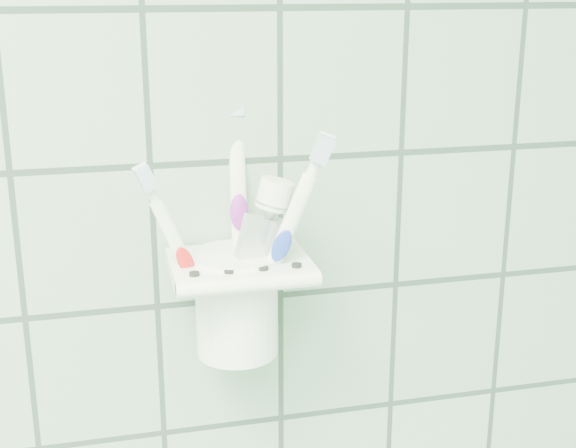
{
  "coord_description": "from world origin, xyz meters",
  "views": [
    {
      "loc": [
        0.53,
        0.52,
        1.53
      ],
      "look_at": [
        0.67,
        1.1,
        1.35
      ],
      "focal_mm": 50.0,
      "sensor_mm": 36.0,
      "label": 1
    }
  ],
  "objects_px": {
    "toothbrush_blue": "(242,220)",
    "cup": "(237,299)",
    "toothbrush_pink": "(223,250)",
    "toothbrush_orange": "(235,237)",
    "toothpaste_tube": "(234,251)",
    "holder_bracket": "(239,267)"
  },
  "relations": [
    {
      "from": "holder_bracket",
      "to": "toothbrush_blue",
      "type": "bearing_deg",
      "value": 51.2
    },
    {
      "from": "cup",
      "to": "toothbrush_orange",
      "type": "distance_m",
      "value": 0.06
    },
    {
      "from": "holder_bracket",
      "to": "toothbrush_pink",
      "type": "height_order",
      "value": "toothbrush_pink"
    },
    {
      "from": "toothbrush_blue",
      "to": "toothbrush_pink",
      "type": "bearing_deg",
      "value": -139.28
    },
    {
      "from": "holder_bracket",
      "to": "toothbrush_pink",
      "type": "bearing_deg",
      "value": -155.3
    },
    {
      "from": "cup",
      "to": "toothbrush_pink",
      "type": "bearing_deg",
      "value": -139.75
    },
    {
      "from": "toothbrush_pink",
      "to": "toothbrush_blue",
      "type": "distance_m",
      "value": 0.03
    },
    {
      "from": "toothbrush_blue",
      "to": "toothpaste_tube",
      "type": "relative_size",
      "value": 1.37
    },
    {
      "from": "toothbrush_pink",
      "to": "toothbrush_blue",
      "type": "bearing_deg",
      "value": 20.76
    },
    {
      "from": "cup",
      "to": "toothbrush_pink",
      "type": "xyz_separation_m",
      "value": [
        -0.01,
        -0.01,
        0.05
      ]
    },
    {
      "from": "toothbrush_pink",
      "to": "toothpaste_tube",
      "type": "height_order",
      "value": "toothbrush_pink"
    },
    {
      "from": "toothbrush_pink",
      "to": "toothbrush_orange",
      "type": "bearing_deg",
      "value": -33.78
    },
    {
      "from": "holder_bracket",
      "to": "toothbrush_orange",
      "type": "bearing_deg",
      "value": -116.55
    },
    {
      "from": "cup",
      "to": "toothbrush_blue",
      "type": "relative_size",
      "value": 0.42
    },
    {
      "from": "cup",
      "to": "holder_bracket",
      "type": "bearing_deg",
      "value": -58.93
    },
    {
      "from": "holder_bracket",
      "to": "toothpaste_tube",
      "type": "bearing_deg",
      "value": -149.57
    },
    {
      "from": "toothbrush_pink",
      "to": "toothbrush_blue",
      "type": "xyz_separation_m",
      "value": [
        0.02,
        0.01,
        0.02
      ]
    },
    {
      "from": "holder_bracket",
      "to": "toothpaste_tube",
      "type": "distance_m",
      "value": 0.02
    },
    {
      "from": "cup",
      "to": "toothbrush_orange",
      "type": "relative_size",
      "value": 0.46
    },
    {
      "from": "toothbrush_orange",
      "to": "toothpaste_tube",
      "type": "xyz_separation_m",
      "value": [
        0.0,
        0.01,
        -0.01
      ]
    },
    {
      "from": "holder_bracket",
      "to": "toothbrush_pink",
      "type": "xyz_separation_m",
      "value": [
        -0.01,
        -0.01,
        0.02
      ]
    },
    {
      "from": "toothbrush_blue",
      "to": "cup",
      "type": "bearing_deg",
      "value": -160.18
    }
  ]
}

